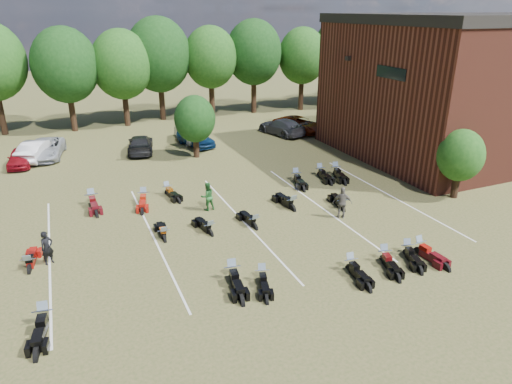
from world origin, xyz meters
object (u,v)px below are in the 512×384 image
car_4 (195,137)px  person_grey (342,203)px  person_black (47,248)px  person_green (207,196)px  motorcycle_14 (93,205)px  car_0 (20,157)px  motorcycle_7 (30,271)px  motorcycle_0 (45,325)px  motorcycle_3 (350,271)px

car_4 → person_grey: (3.46, -17.42, 0.16)m
car_4 → person_black: bearing=-139.8°
person_green → motorcycle_14: bearing=-36.8°
car_0 → car_4: bearing=6.8°
motorcycle_7 → motorcycle_0: bearing=105.5°
motorcycle_7 → motorcycle_3: bearing=164.1°
person_green → motorcycle_3: (3.85, -9.03, -0.86)m
car_0 → motorcycle_0: (1.59, -21.07, -0.66)m
person_black → person_green: size_ratio=0.95×
motorcycle_0 → motorcycle_3: 12.78m
car_4 → motorcycle_14: car_4 is taller
person_green → motorcycle_3: bearing=105.6°
person_black → person_grey: bearing=-35.6°
motorcycle_14 → person_black: bearing=-113.3°
car_0 → motorcycle_3: car_0 is taller
motorcycle_3 → car_0: bearing=128.8°
person_green → motorcycle_7: bearing=11.7°
person_grey → motorcycle_7: person_grey is taller
motorcycle_14 → motorcycle_7: bearing=-118.3°
car_0 → person_grey: bearing=-38.8°
person_black → motorcycle_0: bearing=-123.9°
motorcycle_0 → motorcycle_14: (2.66, 11.19, 0.00)m
person_green → person_grey: size_ratio=0.94×
person_green → motorcycle_3: 9.85m
car_0 → person_green: size_ratio=2.25×
person_grey → motorcycle_0: (-15.51, -3.67, -0.91)m
car_0 → person_grey: 24.39m
motorcycle_0 → motorcycle_7: size_ratio=1.10×
person_green → motorcycle_0: bearing=33.6°
person_grey → car_4: bearing=-48.8°
person_green → person_grey: (6.65, -4.04, 0.06)m
car_0 → person_black: (1.80, -16.28, 0.16)m
car_0 → motorcycle_0: car_0 is taller
motorcycle_14 → motorcycle_0: bearing=-105.8°
motorcycle_7 → motorcycle_14: size_ratio=0.88×
car_0 → person_grey: person_grey is taller
person_black → car_0: bearing=64.9°
person_grey → motorcycle_0: 15.97m
motorcycle_0 → motorcycle_14: motorcycle_14 is taller
person_black → motorcycle_14: (2.44, 6.40, -0.82)m
car_4 → person_grey: bearing=-92.6°
motorcycle_0 → motorcycle_7: (-0.63, 4.41, 0.00)m
person_green → person_grey: 7.78m
car_0 → motorcycle_3: size_ratio=1.76×
person_black → person_green: 9.13m
car_4 → person_black: 20.15m
person_green → motorcycle_0: person_green is taller
car_0 → motorcycle_14: (4.24, -9.87, -0.66)m
person_black → person_grey: size_ratio=0.90×
person_black → motorcycle_0: person_black is taller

